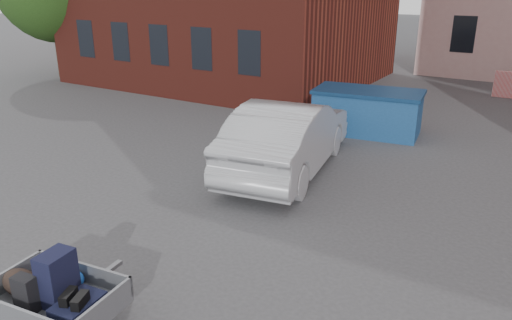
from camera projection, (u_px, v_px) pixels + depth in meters
The scene contains 4 objects.
ground at pixel (247, 250), 8.51m from camera, with size 120.00×120.00×0.00m, color #38383A.
trailer at pixel (53, 295), 6.28m from camera, with size 1.72×1.89×1.20m.
dumpster at pixel (367, 111), 14.74m from camera, with size 3.28×2.00×1.30m.
silver_car at pixel (288, 136), 11.79m from camera, with size 1.80×5.16×1.70m, color #A2A4A9.
Camera 1 is at (4.03, -6.28, 4.37)m, focal length 35.00 mm.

